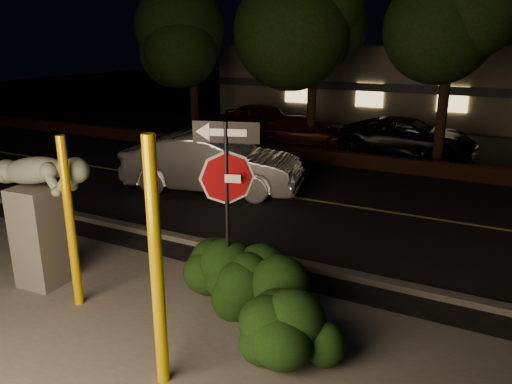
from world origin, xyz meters
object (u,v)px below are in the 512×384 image
yellow_pole_left (70,224)px  silver_sedan (213,163)px  yellow_pole_right (157,267)px  parked_car_dark (408,137)px  signpost (227,178)px  parked_car_darkred (303,132)px  sculpture (38,205)px  parked_car_red (264,120)px

yellow_pole_left → silver_sedan: (-1.54, 6.71, -0.61)m
yellow_pole_right → parked_car_dark: size_ratio=0.65×
signpost → parked_car_dark: 13.21m
yellow_pole_right → signpost: size_ratio=1.06×
yellow_pole_left → signpost: (2.27, 1.20, 0.77)m
parked_car_dark → silver_sedan: bearing=151.0°
yellow_pole_left → yellow_pole_right: (2.53, -0.94, 0.20)m
silver_sedan → parked_car_darkred: size_ratio=1.18×
sculpture → parked_car_dark: size_ratio=0.49×
yellow_pole_left → signpost: signpost is taller
yellow_pole_left → yellow_pole_right: bearing=-20.3°
parked_car_dark → signpost: bearing=178.0°
yellow_pole_right → parked_car_red: yellow_pole_right is taller
signpost → parked_car_dark: signpost is taller
yellow_pole_left → yellow_pole_right: yellow_pole_right is taller
signpost → parked_car_red: size_ratio=0.71×
silver_sedan → parked_car_darkred: 7.06m
parked_car_red → parked_car_dark: (6.67, -0.82, -0.04)m
silver_sedan → parked_car_darkred: silver_sedan is taller
yellow_pole_right → sculpture: (-3.60, 1.19, -0.12)m
sculpture → signpost: bearing=11.5°
parked_car_dark → parked_car_red: bearing=82.2°
silver_sedan → parked_car_red: size_ratio=1.18×
signpost → sculpture: 3.54m
signpost → yellow_pole_right: bearing=-100.6°
yellow_pole_left → yellow_pole_right: 2.71m
sculpture → parked_car_darkred: size_ratio=0.57×
yellow_pole_left → sculpture: bearing=166.6°
yellow_pole_right → silver_sedan: yellow_pole_right is taller
silver_sedan → parked_car_dark: bearing=-41.8°
yellow_pole_left → silver_sedan: 6.91m
signpost → sculpture: size_ratio=1.25×
parked_car_darkred → sculpture: bearing=165.0°
sculpture → silver_sedan: size_ratio=0.48×
yellow_pole_right → parked_car_darkred: (-4.10, 14.71, -1.02)m
yellow_pole_left → parked_car_darkred: 13.88m
silver_sedan → parked_car_red: bearing=3.4°
yellow_pole_left → yellow_pole_right: size_ratio=0.88×
parked_car_red → parked_car_darkred: bearing=-96.5°
yellow_pole_right → parked_car_red: 17.42m
sculpture → parked_car_dark: bearing=71.2°
silver_sedan → signpost: bearing=-159.0°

